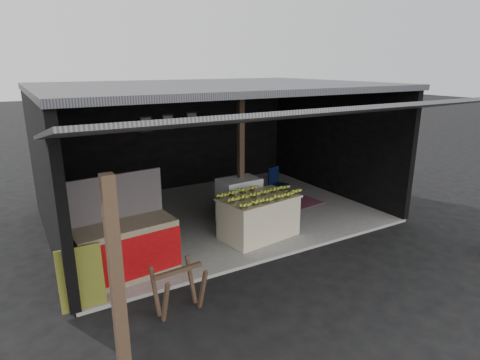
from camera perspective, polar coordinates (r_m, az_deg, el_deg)
ground at (r=7.49m, az=5.66°, el=-11.02°), size 80.00×80.00×0.00m
concrete_slab at (r=9.43m, az=-3.33°, el=-4.92°), size 7.00×5.00×0.06m
shophouse at (r=9.18m, az=-4.45°, el=7.86°), size 7.40×7.29×3.02m
banana_table at (r=8.05m, az=2.66°, el=-5.23°), size 1.63×1.13×0.84m
banana_pile at (r=7.88m, az=2.71°, el=-1.84°), size 1.50×1.02×0.17m
white_crate at (r=8.78m, az=-0.12°, el=-2.90°), size 0.91×0.64×0.98m
neighbor_stall at (r=6.84m, az=-15.98°, el=-9.18°), size 1.66×0.87×1.65m
green_signboard at (r=6.21m, az=-21.67°, el=-12.82°), size 0.61×0.14×0.91m
sawhorse at (r=5.85m, az=-8.71°, el=-14.58°), size 0.72×0.65×0.69m
water_barrel at (r=8.82m, az=5.58°, el=-4.37°), size 0.37×0.37×0.55m
plastic_chair at (r=10.16m, az=5.19°, el=-0.20°), size 0.52×0.52×0.87m
magenta_rug at (r=10.13m, az=7.11°, el=-3.31°), size 1.61×1.18×0.01m
picture_frames at (r=11.03m, az=-10.06°, el=8.15°), size 1.62×0.04×0.46m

